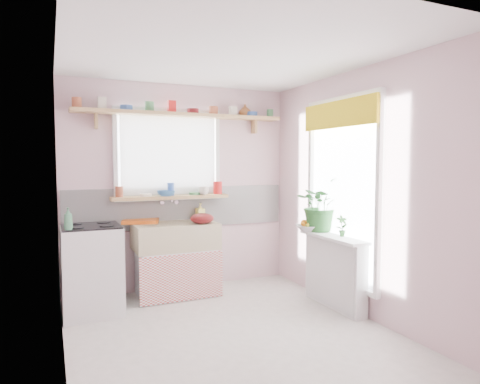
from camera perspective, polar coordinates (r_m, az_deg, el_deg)
name	(u,v)px	position (r m, az deg, el deg)	size (l,w,h in m)	color
room	(254,179)	(4.86, 1.95, 1.79)	(3.20, 3.20, 3.20)	silver
sink_unit	(176,259)	(5.11, -8.57, -8.78)	(0.95, 0.65, 1.11)	white
cooker	(92,269)	(4.71, -19.14, -9.71)	(0.58, 0.58, 0.93)	white
radiator_ledge	(335,270)	(4.77, 12.50, -10.18)	(0.22, 0.95, 0.78)	white
windowsill	(171,197)	(5.18, -9.20, -0.68)	(1.40, 0.22, 0.04)	tan
pine_shelf	(182,115)	(5.22, -7.68, 10.14)	(2.52, 0.24, 0.04)	tan
shelf_crockery	(181,109)	(5.22, -7.93, 10.96)	(2.47, 0.11, 0.12)	#A55133
sill_crockery	(171,191)	(5.17, -9.21, 0.16)	(1.35, 0.11, 0.12)	#A55133
dish_tray	(141,221)	(5.15, -13.10, -3.78)	(0.41, 0.30, 0.04)	#CF5612
colander	(202,218)	(4.94, -5.08, -3.53)	(0.27, 0.27, 0.12)	#5D0F11
jade_plant	(320,204)	(4.94, 10.60, -1.63)	(0.55, 0.47, 0.61)	#245A24
fruit_bowl	(309,228)	(4.94, 9.15, -4.77)	(0.28, 0.28, 0.07)	silver
herb_pot	(342,226)	(4.64, 13.43, -4.43)	(0.12, 0.08, 0.22)	#285B24
soap_bottle_sink	(200,211)	(5.32, -5.32, -2.57)	(0.09, 0.09, 0.20)	#FFF571
sill_cup	(204,191)	(5.23, -4.85, 0.16)	(0.12, 0.12, 0.10)	beige
sill_bowl	(166,193)	(5.10, -9.83, -0.17)	(0.21, 0.21, 0.07)	#3368A7
shelf_vase	(245,111)	(5.59, 0.68, 10.80)	(0.15, 0.15, 0.16)	#9F5D31
cooker_bottle	(68,219)	(4.38, -21.94, -3.32)	(0.08, 0.08, 0.21)	#43875D
fruit	(309,223)	(4.94, 9.18, -4.08)	(0.20, 0.14, 0.10)	orange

